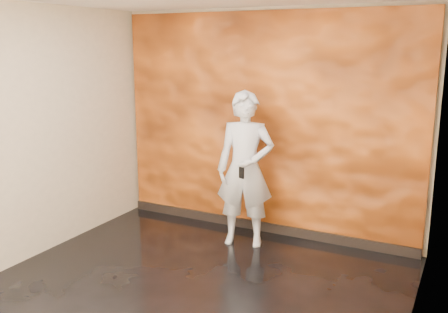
% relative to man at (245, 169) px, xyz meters
% --- Properties ---
extents(room, '(4.02, 4.02, 2.81)m').
position_rel_man_xyz_m(room, '(0.02, -1.45, 0.48)').
color(room, black).
rests_on(room, ground).
extents(feature_wall, '(3.90, 0.06, 2.75)m').
position_rel_man_xyz_m(feature_wall, '(0.02, 0.51, 0.46)').
color(feature_wall, orange).
rests_on(feature_wall, ground).
extents(baseboard, '(3.90, 0.04, 0.12)m').
position_rel_man_xyz_m(baseboard, '(0.02, 0.47, -0.86)').
color(baseboard, black).
rests_on(baseboard, ground).
extents(man, '(0.77, 0.61, 1.84)m').
position_rel_man_xyz_m(man, '(0.00, 0.00, 0.00)').
color(man, '#A6A9B6').
rests_on(man, ground).
extents(phone, '(0.07, 0.04, 0.13)m').
position_rel_man_xyz_m(phone, '(0.08, -0.27, 0.03)').
color(phone, black).
rests_on(phone, man).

